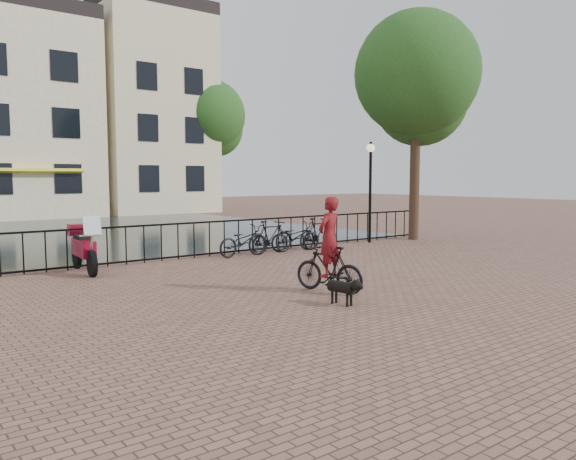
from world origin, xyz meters
TOP-DOWN VIEW (x-y plane):
  - ground at (0.00, 0.00)m, footprint 100.00×100.00m
  - canal_water at (0.00, 17.30)m, footprint 20.00×20.00m
  - railing at (0.00, 8.00)m, footprint 20.00×0.05m
  - canal_house_mid at (0.50, 30.00)m, footprint 8.00×9.50m
  - canal_house_right at (8.50, 30.00)m, footprint 7.00×9.00m
  - tree_near_right at (9.20, 7.30)m, footprint 4.48×4.48m
  - tree_far_right at (12.00, 27.00)m, footprint 4.76×4.76m
  - lamp_post at (7.20, 7.60)m, footprint 0.30×0.30m
  - cyclist at (0.33, 2.10)m, footprint 0.88×1.69m
  - dog at (-0.23, 1.13)m, footprint 0.35×0.79m
  - motorcycle at (-2.76, 7.48)m, footprint 0.65×2.05m
  - parked_bike_0 at (1.80, 7.40)m, footprint 1.75×0.69m
  - parked_bike_1 at (2.75, 7.40)m, footprint 1.69×0.56m
  - parked_bike_2 at (3.70, 7.40)m, footprint 1.78×0.83m
  - parked_bike_3 at (4.65, 7.40)m, footprint 1.70×0.61m

SIDE VIEW (x-z plane):
  - ground at x=0.00m, z-range 0.00..0.00m
  - canal_water at x=0.00m, z-range 0.00..0.00m
  - dog at x=-0.23m, z-range 0.00..0.51m
  - parked_bike_0 at x=1.80m, z-range 0.00..0.90m
  - parked_bike_2 at x=3.70m, z-range 0.00..0.90m
  - parked_bike_1 at x=2.75m, z-range 0.00..1.00m
  - parked_bike_3 at x=4.65m, z-range 0.00..1.00m
  - railing at x=0.00m, z-range -0.01..1.02m
  - motorcycle at x=-2.76m, z-range 0.00..1.44m
  - cyclist at x=0.33m, z-range -0.27..1.96m
  - lamp_post at x=7.20m, z-range 0.65..4.10m
  - canal_house_mid at x=0.50m, z-range 0.00..11.80m
  - tree_near_right at x=9.20m, z-range 1.85..10.09m
  - tree_far_right at x=12.00m, z-range 1.97..10.73m
  - canal_house_right at x=8.50m, z-range 0.00..13.30m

